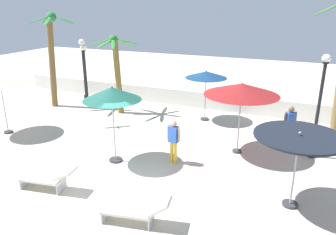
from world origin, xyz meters
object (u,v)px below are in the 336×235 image
patio_umbrella_2 (299,140)px  patio_umbrella_3 (112,94)px  patio_umbrella_0 (0,83)px  lamp_post_0 (319,103)px  lamp_post_1 (83,62)px  guest_1 (174,138)px  lounge_chair_0 (49,178)px  patio_umbrella_5 (242,89)px  lounge_chair_1 (136,210)px  palm_tree_0 (116,63)px  patio_umbrella_1 (206,75)px  palm_tree_2 (52,50)px  lamp_post_2 (85,68)px  guest_0 (290,123)px

patio_umbrella_2 → patio_umbrella_3: bearing=175.8°
patio_umbrella_0 → patio_umbrella_2: size_ratio=1.05×
patio_umbrella_3 → lamp_post_0: size_ratio=0.73×
lamp_post_1 → guest_1: bearing=-35.6°
patio_umbrella_2 → lounge_chair_0: patio_umbrella_2 is taller
lamp_post_0 → lounge_chair_0: 9.74m
patio_umbrella_5 → lounge_chair_1: bearing=-105.5°
palm_tree_0 → lamp_post_0: (9.72, -1.80, -0.50)m
lounge_chair_1 → lamp_post_1: bearing=132.4°
patio_umbrella_2 → lounge_chair_1: size_ratio=1.26×
patio_umbrella_0 → patio_umbrella_1: size_ratio=1.01×
palm_tree_2 → lamp_post_2: (1.27, 1.09, -1.05)m
patio_umbrella_0 → patio_umbrella_2: patio_umbrella_0 is taller
patio_umbrella_1 → palm_tree_2: palm_tree_2 is taller
lamp_post_0 → guest_1: lamp_post_0 is taller
lounge_chair_0 → patio_umbrella_2: bearing=16.4°
patio_umbrella_5 → guest_0: (1.78, 1.38, -1.53)m
guest_0 → guest_1: bearing=-139.2°
lamp_post_0 → lamp_post_2: 12.47m
patio_umbrella_0 → patio_umbrella_1: bearing=34.3°
patio_umbrella_2 → lamp_post_0: bearing=82.1°
patio_umbrella_1 → patio_umbrella_3: size_ratio=0.88×
lamp_post_0 → lamp_post_1: size_ratio=1.09×
palm_tree_0 → patio_umbrella_5: bearing=-19.6°
patio_umbrella_1 → guest_1: 5.22m
palm_tree_2 → guest_0: 12.77m
lamp_post_0 → patio_umbrella_2: bearing=-97.9°
patio_umbrella_3 → guest_0: size_ratio=1.68×
patio_umbrella_3 → lounge_chair_0: patio_umbrella_3 is taller
guest_1 → guest_0: bearing=40.8°
patio_umbrella_2 → lamp_post_2: (-11.71, 6.19, 0.06)m
patio_umbrella_1 → palm_tree_0: 4.73m
lounge_chair_0 → lounge_chair_1: lounge_chair_1 is taller
lamp_post_0 → palm_tree_2: bearing=174.2°
lamp_post_2 → guest_0: size_ratio=2.02×
patio_umbrella_1 → guest_0: (4.12, -1.80, -1.26)m
patio_umbrella_2 → patio_umbrella_3: patio_umbrella_3 is taller
guest_1 → lounge_chair_1: bearing=-83.2°
guest_0 → guest_1: 4.96m
lounge_chair_1 → patio_umbrella_2: bearing=33.7°
lamp_post_1 → palm_tree_0: bearing=-26.3°
guest_0 → guest_1: guest_0 is taller
palm_tree_2 → lamp_post_1: bearing=79.2°
lamp_post_1 → patio_umbrella_5: bearing=-21.8°
palm_tree_2 → patio_umbrella_1: bearing=7.6°
palm_tree_2 → lounge_chair_0: bearing=-50.6°
palm_tree_2 → lamp_post_0: 13.61m
patio_umbrella_2 → palm_tree_0: bearing=149.0°
patio_umbrella_3 → palm_tree_2: size_ratio=0.56×
patio_umbrella_2 → lounge_chair_0: (-7.09, -2.09, -1.68)m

